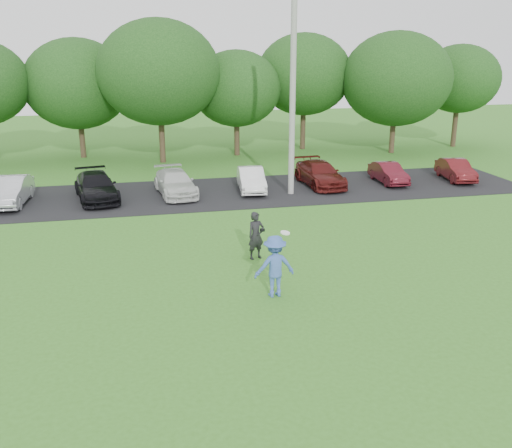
% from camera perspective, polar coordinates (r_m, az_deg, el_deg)
% --- Properties ---
extents(ground, '(100.00, 100.00, 0.00)m').
position_cam_1_polar(ground, '(16.35, 2.67, -7.95)').
color(ground, '#387120').
rests_on(ground, ground).
extents(parking_lot, '(32.00, 6.50, 0.03)m').
position_cam_1_polar(parking_lot, '(28.40, -4.14, 3.11)').
color(parking_lot, black).
rests_on(parking_lot, ground).
extents(utility_pole, '(0.28, 0.28, 10.17)m').
position_cam_1_polar(utility_pole, '(27.44, 3.69, 13.36)').
color(utility_pole, gray).
rests_on(utility_pole, ground).
extents(frisbee_player, '(1.23, 0.77, 2.05)m').
position_cam_1_polar(frisbee_player, '(16.49, 1.88, -4.22)').
color(frisbee_player, '#3C5CAB').
rests_on(frisbee_player, ground).
extents(camera_bystander, '(0.70, 0.56, 1.66)m').
position_cam_1_polar(camera_bystander, '(19.38, 0.00, -1.16)').
color(camera_bystander, black).
rests_on(camera_bystander, ground).
extents(parked_cars, '(28.06, 4.89, 1.25)m').
position_cam_1_polar(parked_cars, '(28.13, -7.40, 4.16)').
color(parked_cars, '#A0A2A7').
rests_on(parked_cars, parking_lot).
extents(tree_row, '(42.39, 9.85, 8.64)m').
position_cam_1_polar(tree_row, '(37.47, -4.23, 14.14)').
color(tree_row, '#38281C').
rests_on(tree_row, ground).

